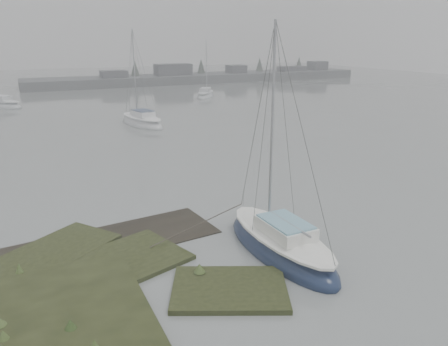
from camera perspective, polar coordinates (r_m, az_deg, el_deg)
ground at (r=41.96m, az=-18.71°, el=6.08°), size 160.00×160.00×0.00m
far_shoreline at (r=79.73m, az=-2.09°, el=12.45°), size 60.00×8.00×4.15m
sailboat_main at (r=16.11m, az=7.38°, el=-9.41°), size 2.19×6.20×8.68m
sailboat_white at (r=39.89m, az=-10.68°, el=6.55°), size 3.49×6.60×8.87m
sailboat_far_a at (r=55.54m, az=-27.18°, el=7.91°), size 5.53×5.95×8.65m
sailboat_far_b at (r=58.56m, az=-2.40°, el=10.13°), size 4.70×5.67×7.92m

